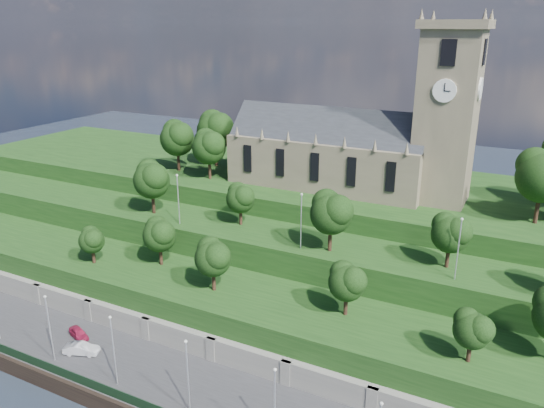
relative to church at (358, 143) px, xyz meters
The scene contains 13 objects.
promenade 45.42m from the church, 91.13° to the right, with size 160.00×12.00×2.00m, color #2D2D30.
retaining_wall 39.48m from the church, 91.33° to the right, with size 160.00×2.10×5.00m.
embankment_lower 33.57m from the church, 91.61° to the right, with size 160.00×12.00×8.00m, color #173812.
embankment_upper 23.71m from the church, 92.66° to the right, with size 160.00×10.00×12.00m, color #173812.
hilltop 15.57m from the church, 101.11° to the left, with size 160.00×32.00×15.00m, color #173812.
church is the anchor object (origin of this frame).
trees_lower 29.43m from the church, 81.59° to the right, with size 64.08×8.58×7.99m.
trees_upper 18.78m from the church, 91.97° to the right, with size 64.34×7.91×8.56m.
trees_hilltop 4.48m from the church, 10.31° to the right, with size 70.41×16.73×11.41m.
lamp_posts_promenade 46.25m from the church, 93.67° to the right, with size 60.36×0.36×8.82m.
lamp_posts_upper 20.89m from the church, 92.26° to the right, with size 40.36×0.36×7.79m.
car_left 49.52m from the church, 121.68° to the right, with size 1.48×3.68×1.25m, color maroon.
car_middle 50.10m from the church, 116.82° to the right, with size 1.50×4.31×1.42m, color #A8A7AB.
Camera 1 is at (26.47, -34.12, 40.87)m, focal length 35.00 mm.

